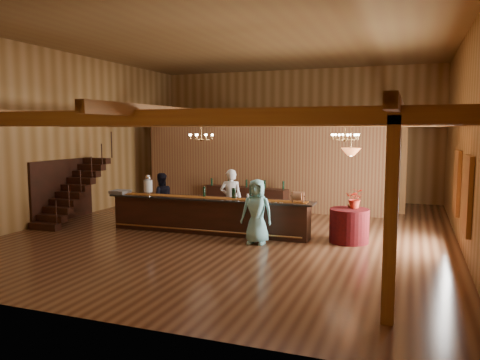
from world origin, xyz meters
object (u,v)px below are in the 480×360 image
(backbar_shelf, at_px, (247,199))
(floor_plant, at_px, (358,198))
(pendant_lamp, at_px, (351,152))
(tasting_bar, at_px, (209,215))
(round_table, at_px, (349,226))
(chandelier_left, at_px, (201,137))
(chandelier_right, at_px, (345,137))
(beverage_dispenser, at_px, (148,185))
(raffle_drum, at_px, (298,196))
(guest, at_px, (257,211))
(staff_second, at_px, (161,199))
(bartender, at_px, (231,199))

(backbar_shelf, bearing_deg, floor_plant, 21.78)
(pendant_lamp, bearing_deg, tasting_bar, -176.27)
(round_table, distance_m, chandelier_left, 5.52)
(floor_plant, bearing_deg, chandelier_right, -93.10)
(tasting_bar, height_order, chandelier_right, chandelier_right)
(round_table, bearing_deg, beverage_dispenser, -177.52)
(chandelier_left, xyz_separation_m, pendant_lamp, (4.86, -1.24, -0.35))
(raffle_drum, relative_size, guest, 0.20)
(guest, bearing_deg, staff_second, 158.97)
(backbar_shelf, bearing_deg, guest, -57.35)
(beverage_dispenser, relative_size, staff_second, 0.37)
(guest, bearing_deg, round_table, 23.30)
(bartender, bearing_deg, beverage_dispenser, 0.74)
(raffle_drum, distance_m, chandelier_left, 4.12)
(chandelier_left, relative_size, floor_plant, 0.68)
(chandelier_right, height_order, floor_plant, chandelier_right)
(raffle_drum, height_order, bartender, bartender)
(bartender, xyz_separation_m, guest, (1.28, -1.43, -0.06))
(raffle_drum, distance_m, pendant_lamp, 1.82)
(backbar_shelf, height_order, chandelier_left, chandelier_left)
(staff_second, bearing_deg, chandelier_right, 153.22)
(chandelier_right, relative_size, floor_plant, 0.68)
(raffle_drum, distance_m, chandelier_right, 2.60)
(tasting_bar, bearing_deg, backbar_shelf, 90.83)
(pendant_lamp, height_order, staff_second, pendant_lamp)
(chandelier_left, height_order, bartender, chandelier_left)
(raffle_drum, xyz_separation_m, guest, (-0.91, -0.75, -0.35))
(bartender, bearing_deg, floor_plant, -146.30)
(guest, xyz_separation_m, floor_plant, (2.02, 5.24, -0.26))
(chandelier_right, height_order, pendant_lamp, same)
(raffle_drum, bearing_deg, guest, -140.67)
(beverage_dispenser, height_order, backbar_shelf, beverage_dispenser)
(pendant_lamp, distance_m, guest, 2.91)
(round_table, xyz_separation_m, guest, (-2.25, -0.99, 0.40))
(tasting_bar, height_order, guest, guest)
(round_table, distance_m, staff_second, 5.91)
(pendant_lamp, bearing_deg, round_table, 0.00)
(round_table, bearing_deg, guest, -156.38)
(beverage_dispenser, distance_m, guest, 3.79)
(bartender, relative_size, staff_second, 1.12)
(beverage_dispenser, distance_m, raffle_drum, 4.60)
(beverage_dispenser, bearing_deg, round_table, 2.48)
(beverage_dispenser, xyz_separation_m, bartender, (2.41, 0.70, -0.40))
(raffle_drum, bearing_deg, staff_second, 172.15)
(guest, height_order, floor_plant, guest)
(guest, bearing_deg, chandelier_left, 139.23)
(chandelier_right, distance_m, staff_second, 5.97)
(raffle_drum, distance_m, staff_second, 4.60)
(raffle_drum, relative_size, chandelier_right, 0.43)
(raffle_drum, xyz_separation_m, bartender, (-2.19, 0.68, -0.29))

